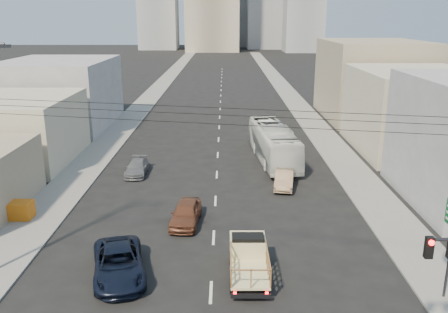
{
  "coord_description": "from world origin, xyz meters",
  "views": [
    {
      "loc": [
        0.68,
        -18.41,
        13.04
      ],
      "look_at": [
        0.63,
        13.68,
        3.5
      ],
      "focal_mm": 38.0,
      "sensor_mm": 36.0,
      "label": 1
    }
  ],
  "objects_px": {
    "navy_pickup": "(119,263)",
    "city_bus": "(273,143)",
    "flatbed_pickup": "(249,257)",
    "crate_stack": "(19,210)",
    "sedan_tan": "(284,179)",
    "sedan_brown": "(186,213)",
    "sedan_grey": "(137,167)"
  },
  "relations": [
    {
      "from": "navy_pickup",
      "to": "sedan_brown",
      "type": "xyz_separation_m",
      "value": [
        2.96,
        6.56,
        -0.03
      ]
    },
    {
      "from": "crate_stack",
      "to": "sedan_tan",
      "type": "bearing_deg",
      "value": 18.91
    },
    {
      "from": "sedan_brown",
      "to": "sedan_tan",
      "type": "xyz_separation_m",
      "value": [
        7.24,
        6.91,
        -0.07
      ]
    },
    {
      "from": "navy_pickup",
      "to": "city_bus",
      "type": "height_order",
      "value": "city_bus"
    },
    {
      "from": "sedan_brown",
      "to": "sedan_tan",
      "type": "relative_size",
      "value": 1.07
    },
    {
      "from": "city_bus",
      "to": "sedan_brown",
      "type": "bearing_deg",
      "value": -122.29
    },
    {
      "from": "navy_pickup",
      "to": "sedan_brown",
      "type": "bearing_deg",
      "value": 51.47
    },
    {
      "from": "sedan_brown",
      "to": "crate_stack",
      "type": "height_order",
      "value": "sedan_brown"
    },
    {
      "from": "crate_stack",
      "to": "sedan_brown",
      "type": "bearing_deg",
      "value": -3.12
    },
    {
      "from": "navy_pickup",
      "to": "sedan_brown",
      "type": "height_order",
      "value": "navy_pickup"
    },
    {
      "from": "sedan_brown",
      "to": "navy_pickup",
      "type": "bearing_deg",
      "value": -109.66
    },
    {
      "from": "sedan_tan",
      "to": "crate_stack",
      "type": "relative_size",
      "value": 2.24
    },
    {
      "from": "flatbed_pickup",
      "to": "sedan_grey",
      "type": "relative_size",
      "value": 1.06
    },
    {
      "from": "city_bus",
      "to": "flatbed_pickup",
      "type": "bearing_deg",
      "value": -104.94
    },
    {
      "from": "flatbed_pickup",
      "to": "crate_stack",
      "type": "xyz_separation_m",
      "value": [
        -14.91,
        7.12,
        -0.4
      ]
    },
    {
      "from": "sedan_brown",
      "to": "crate_stack",
      "type": "xyz_separation_m",
      "value": [
        -11.15,
        0.61,
        -0.05
      ]
    },
    {
      "from": "sedan_grey",
      "to": "crate_stack",
      "type": "distance_m",
      "value": 11.31
    },
    {
      "from": "city_bus",
      "to": "sedan_brown",
      "type": "distance_m",
      "value": 15.91
    },
    {
      "from": "flatbed_pickup",
      "to": "sedan_grey",
      "type": "height_order",
      "value": "flatbed_pickup"
    },
    {
      "from": "city_bus",
      "to": "crate_stack",
      "type": "bearing_deg",
      "value": -149.11
    },
    {
      "from": "sedan_grey",
      "to": "flatbed_pickup",
      "type": "bearing_deg",
      "value": -62.7
    },
    {
      "from": "city_bus",
      "to": "sedan_tan",
      "type": "xyz_separation_m",
      "value": [
        0.18,
        -7.32,
        -1.02
      ]
    },
    {
      "from": "sedan_tan",
      "to": "crate_stack",
      "type": "distance_m",
      "value": 19.44
    },
    {
      "from": "sedan_tan",
      "to": "crate_stack",
      "type": "height_order",
      "value": "sedan_tan"
    },
    {
      "from": "flatbed_pickup",
      "to": "city_bus",
      "type": "bearing_deg",
      "value": 80.95
    },
    {
      "from": "flatbed_pickup",
      "to": "crate_stack",
      "type": "height_order",
      "value": "flatbed_pickup"
    },
    {
      "from": "sedan_grey",
      "to": "city_bus",
      "type": "bearing_deg",
      "value": 18.49
    },
    {
      "from": "sedan_brown",
      "to": "sedan_grey",
      "type": "bearing_deg",
      "value": 120.89
    },
    {
      "from": "sedan_tan",
      "to": "crate_stack",
      "type": "xyz_separation_m",
      "value": [
        -18.39,
        -6.3,
        0.03
      ]
    },
    {
      "from": "sedan_tan",
      "to": "sedan_grey",
      "type": "relative_size",
      "value": 0.97
    },
    {
      "from": "flatbed_pickup",
      "to": "sedan_brown",
      "type": "xyz_separation_m",
      "value": [
        -3.76,
        6.51,
        -0.36
      ]
    },
    {
      "from": "city_bus",
      "to": "crate_stack",
      "type": "xyz_separation_m",
      "value": [
        -18.21,
        -13.62,
        -0.99
      ]
    }
  ]
}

